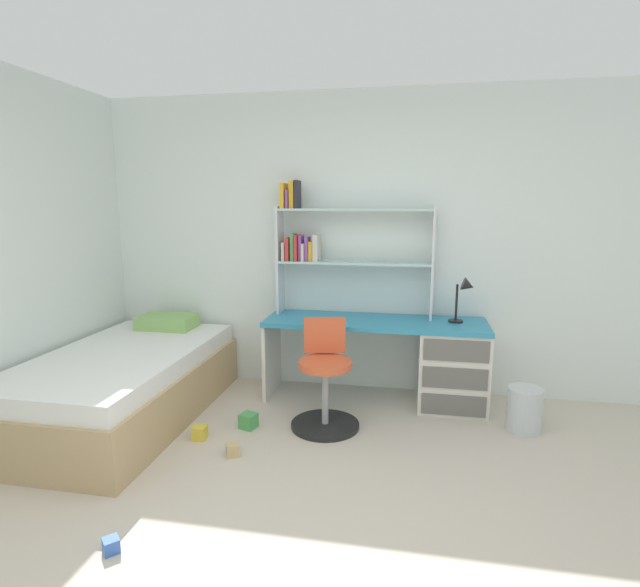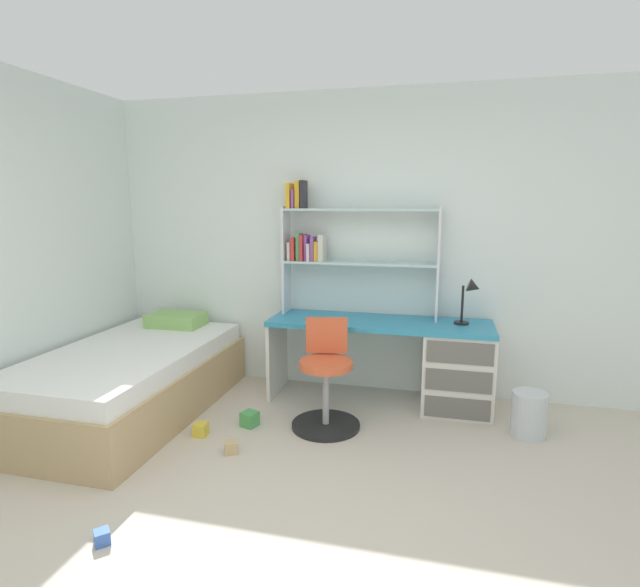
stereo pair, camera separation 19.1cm
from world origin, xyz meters
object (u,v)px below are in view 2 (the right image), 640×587
desk (436,361)px  bed_platform (130,380)px  desk_lamp (471,294)px  swivel_chair (326,385)px  waste_bin (529,414)px  toy_block_blue_1 (102,537)px  toy_block_yellow_3 (201,429)px  bookshelf_hutch (338,241)px  toy_block_green_2 (250,419)px  toy_block_natural_0 (231,447)px

desk → bed_platform: 2.50m
desk_lamp → swivel_chair: desk_lamp is taller
waste_bin → toy_block_blue_1: waste_bin is taller
toy_block_yellow_3 → desk: bearing=30.0°
desk → swivel_chair: bearing=-144.8°
toy_block_yellow_3 → swivel_chair: bearing=24.6°
desk_lamp → bed_platform: size_ratio=0.19×
desk_lamp → swivel_chair: bearing=-150.7°
desk → toy_block_yellow_3: size_ratio=19.52×
toy_block_yellow_3 → bookshelf_hutch: bearing=55.2°
bed_platform → toy_block_green_2: size_ratio=18.03×
bed_platform → toy_block_green_2: 1.05m
toy_block_natural_0 → toy_block_yellow_3: (-0.32, 0.18, 0.01)m
desk → bookshelf_hutch: (-0.87, 0.16, 0.96)m
desk → toy_block_green_2: desk is taller
bookshelf_hutch → waste_bin: bearing=-19.3°
bookshelf_hutch → desk_lamp: 1.19m
desk → bookshelf_hutch: bearing=169.4°
toy_block_natural_0 → toy_block_green_2: 0.42m
swivel_chair → toy_block_blue_1: bearing=-116.4°
desk_lamp → toy_block_natural_0: (-1.58, -1.16, -0.92)m
desk_lamp → bed_platform: (-2.64, -0.73, -0.69)m
toy_block_green_2 → toy_block_yellow_3: bearing=-140.9°
swivel_chair → toy_block_natural_0: swivel_chair is taller
bookshelf_hutch → swivel_chair: size_ratio=1.65×
toy_block_natural_0 → toy_block_yellow_3: 0.37m
swivel_chair → bookshelf_hutch: bearing=95.6°
desk → toy_block_blue_1: 2.68m
swivel_chair → toy_block_blue_1: 1.78m
toy_block_natural_0 → toy_block_green_2: (-0.03, 0.42, 0.01)m
waste_bin → toy_block_natural_0: size_ratio=3.95×
bookshelf_hutch → toy_block_yellow_3: bookshelf_hutch is taller
waste_bin → toy_block_green_2: 2.07m
desk → toy_block_yellow_3: (-1.65, -0.96, -0.35)m
desk_lamp → bed_platform: desk_lamp is taller
desk → bed_platform: bearing=-163.5°
waste_bin → toy_block_blue_1: (-2.25, -1.76, -0.13)m
swivel_chair → toy_block_yellow_3: 0.98m
toy_block_blue_1 → toy_block_yellow_3: toy_block_yellow_3 is taller
bookshelf_hutch → toy_block_green_2: size_ratio=12.03×
bed_platform → toy_block_green_2: (1.03, -0.01, -0.21)m
toy_block_green_2 → toy_block_yellow_3: 0.37m
desk → toy_block_natural_0: 1.79m
bookshelf_hutch → waste_bin: size_ratio=4.06×
bookshelf_hutch → swivel_chair: (0.07, -0.73, -1.03)m
bookshelf_hutch → toy_block_natural_0: bookshelf_hutch is taller
waste_bin → toy_block_blue_1: 2.86m
waste_bin → desk_lamp: bearing=137.0°
bookshelf_hutch → toy_block_blue_1: 2.74m
toy_block_yellow_3 → toy_block_natural_0: bearing=-29.8°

